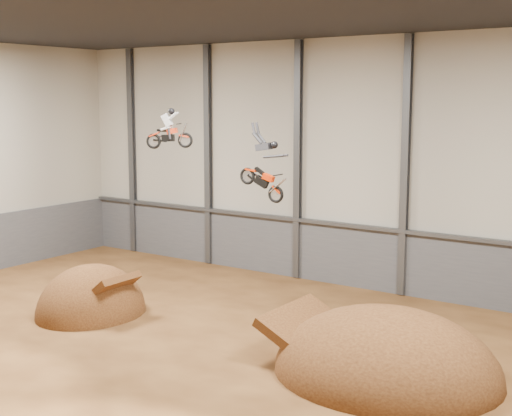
{
  "coord_description": "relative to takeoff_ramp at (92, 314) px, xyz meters",
  "views": [
    {
      "loc": [
        18.16,
        -20.8,
        10.61
      ],
      "look_at": [
        1.12,
        4.0,
        5.99
      ],
      "focal_mm": 50.0,
      "sensor_mm": 36.0,
      "label": 1
    }
  ],
  "objects": [
    {
      "name": "floor",
      "position": [
        8.02,
        -2.81,
        0.0
      ],
      "size": [
        40.0,
        40.0,
        0.0
      ],
      "primitive_type": "plane",
      "color": "#492B13",
      "rests_on": "ground"
    },
    {
      "name": "back_wall",
      "position": [
        8.02,
        12.19,
        7.0
      ],
      "size": [
        40.0,
        0.1,
        14.0
      ],
      "primitive_type": "cube",
      "color": "#B3AD9E",
      "rests_on": "ground"
    },
    {
      "name": "ceiling",
      "position": [
        8.02,
        -2.81,
        14.0
      ],
      "size": [
        40.0,
        40.0,
        0.0
      ],
      "primitive_type": "plane",
      "color": "black",
      "rests_on": "back_wall"
    },
    {
      "name": "lower_band_back",
      "position": [
        8.02,
        12.09,
        1.75
      ],
      "size": [
        39.8,
        0.18,
        3.5
      ],
      "primitive_type": "cube",
      "color": "#515359",
      "rests_on": "ground"
    },
    {
      "name": "steel_rail",
      "position": [
        8.02,
        11.94,
        3.55
      ],
      "size": [
        39.8,
        0.35,
        0.2
      ],
      "primitive_type": "cube",
      "color": "#47494F",
      "rests_on": "lower_band_back"
    },
    {
      "name": "steel_column_0",
      "position": [
        -8.65,
        11.99,
        7.0
      ],
      "size": [
        0.4,
        0.36,
        13.9
      ],
      "primitive_type": "cube",
      "color": "#47494F",
      "rests_on": "ground"
    },
    {
      "name": "steel_column_1",
      "position": [
        -1.98,
        11.99,
        7.0
      ],
      "size": [
        0.4,
        0.36,
        13.9
      ],
      "primitive_type": "cube",
      "color": "#47494F",
      "rests_on": "ground"
    },
    {
      "name": "steel_column_2",
      "position": [
        4.68,
        11.99,
        7.0
      ],
      "size": [
        0.4,
        0.36,
        13.9
      ],
      "primitive_type": "cube",
      "color": "#47494F",
      "rests_on": "ground"
    },
    {
      "name": "steel_column_3",
      "position": [
        11.35,
        11.99,
        7.0
      ],
      "size": [
        0.4,
        0.36,
        13.9
      ],
      "primitive_type": "cube",
      "color": "#47494F",
      "rests_on": "ground"
    },
    {
      "name": "takeoff_ramp",
      "position": [
        0.0,
        0.0,
        0.0
      ],
      "size": [
        4.99,
        5.76,
        4.99
      ],
      "primitive_type": "ellipsoid",
      "color": "#3D210F",
      "rests_on": "ground"
    },
    {
      "name": "landing_ramp",
      "position": [
        15.41,
        0.98,
        0.0
      ],
      "size": [
        8.98,
        7.95,
        5.18
      ],
      "primitive_type": "ellipsoid",
      "color": "#3D210F",
      "rests_on": "ground"
    },
    {
      "name": "fmx_rider_a",
      "position": [
        3.93,
        1.63,
        9.33
      ],
      "size": [
        2.46,
        1.74,
        2.11
      ],
      "primitive_type": null,
      "rotation": [
        0.0,
        -0.04,
        0.43
      ],
      "color": "red"
    },
    {
      "name": "fmx_rider_b",
      "position": [
        8.28,
        2.62,
        7.82
      ],
      "size": [
        4.13,
        1.06,
        3.88
      ],
      "primitive_type": null,
      "rotation": [
        0.0,
        0.45,
        0.03
      ],
      "color": "#BF2804"
    }
  ]
}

